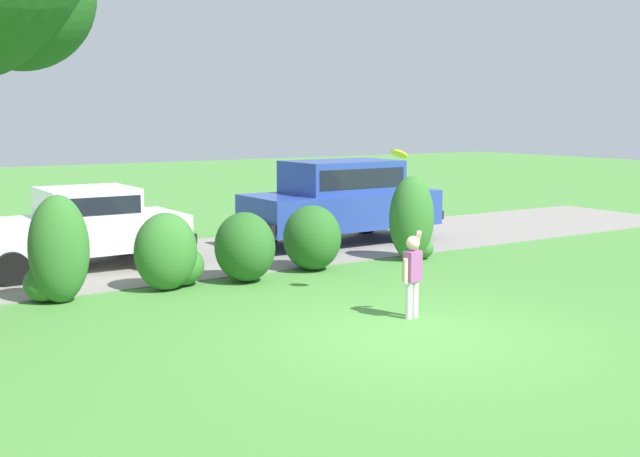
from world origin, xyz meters
TOP-DOWN VIEW (x-y plane):
  - ground_plane at (0.00, 0.00)m, footprint 80.00×80.00m
  - driveway_strip at (0.00, 6.96)m, footprint 28.00×4.40m
  - shrub_near_tree at (-3.47, 4.49)m, footprint 0.99×0.93m
  - shrub_centre_left at (-1.60, 4.47)m, footprint 1.29×1.03m
  - shrub_centre at (-0.26, 4.33)m, footprint 1.06×1.16m
  - shrub_centre_right at (1.30, 4.57)m, footprint 1.10×1.14m
  - shrub_far_end at (3.58, 4.36)m, footprint 0.99×0.86m
  - parked_sedan at (-2.44, 7.09)m, footprint 4.41×2.12m
  - parked_suv at (3.49, 6.80)m, footprint 4.73×2.16m
  - child_thrower at (0.62, 0.74)m, footprint 0.43×0.32m
  - frisbee at (1.13, 1.74)m, footprint 0.27×0.28m

SIDE VIEW (x-z plane):
  - ground_plane at x=0.00m, z-range 0.00..0.00m
  - driveway_strip at x=0.00m, z-range 0.00..0.02m
  - shrub_centre_left at x=-1.60m, z-range -0.08..1.24m
  - shrub_centre at x=-0.26m, z-range 0.00..1.24m
  - shrub_centre_right at x=1.30m, z-range 0.00..1.24m
  - child_thrower at x=0.62m, z-range 0.07..1.36m
  - shrub_near_tree at x=-3.47m, z-range -0.09..1.62m
  - shrub_far_end at x=3.58m, z-range -0.04..1.68m
  - parked_sedan at x=-2.44m, z-range 0.07..1.63m
  - parked_suv at x=3.49m, z-range 0.12..2.04m
  - frisbee at x=1.13m, z-range 2.25..2.42m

